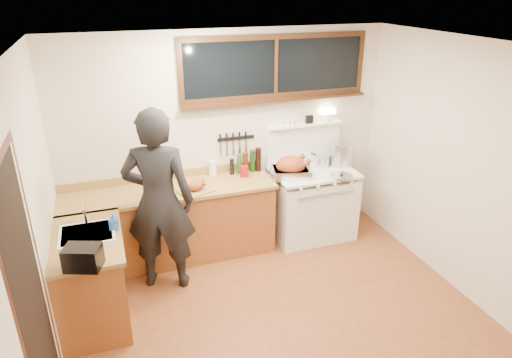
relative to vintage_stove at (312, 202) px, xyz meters
name	(u,v)px	position (x,y,z in m)	size (l,w,h in m)	color
ground_plane	(279,319)	(-1.00, -1.41, -0.48)	(4.00, 3.50, 0.02)	brown
room_shell	(283,163)	(-1.00, -1.41, 1.18)	(4.10, 3.60, 2.65)	beige
counter_back	(171,223)	(-1.80, 0.04, -0.01)	(2.44, 0.64, 1.00)	brown
counter_left	(92,278)	(-2.70, -0.79, -0.02)	(0.64, 1.09, 0.90)	brown
sink_unit	(88,238)	(-2.68, -0.71, 0.38)	(0.50, 0.45, 0.37)	white
vintage_stove	(312,202)	(0.00, 0.00, 0.00)	(1.02, 0.74, 1.60)	white
back_window	(276,74)	(-0.40, 0.31, 1.60)	(2.32, 0.13, 0.77)	black
left_doorway	(34,307)	(-2.99, -1.96, 0.62)	(0.02, 1.04, 2.17)	black
knife_strip	(235,139)	(-0.92, 0.32, 0.84)	(0.46, 0.03, 0.28)	black
man	(159,202)	(-1.97, -0.45, 0.53)	(0.84, 0.68, 1.99)	black
soap_bottle	(113,221)	(-2.43, -0.71, 0.52)	(0.09, 0.09, 0.18)	blue
toaster	(83,257)	(-2.70, -1.29, 0.53)	(0.34, 0.28, 0.20)	black
cutting_board	(196,187)	(-1.51, -0.13, 0.48)	(0.44, 0.39, 0.13)	olive
roast_turkey	(291,168)	(-0.33, -0.06, 0.54)	(0.53, 0.45, 0.25)	silver
stockpot	(341,154)	(0.42, 0.08, 0.58)	(0.32, 0.32, 0.29)	silver
saucepan	(322,161)	(0.17, 0.10, 0.50)	(0.22, 0.31, 0.13)	silver
pot_lid	(342,176)	(0.24, -0.29, 0.44)	(0.34, 0.34, 0.04)	silver
coffee_tin	(244,171)	(-0.87, 0.10, 0.50)	(0.10, 0.08, 0.14)	maroon
pitcher	(213,168)	(-1.22, 0.27, 0.53)	(0.13, 0.13, 0.19)	white
bottle_cluster	(248,162)	(-0.78, 0.22, 0.57)	(0.40, 0.07, 0.30)	black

